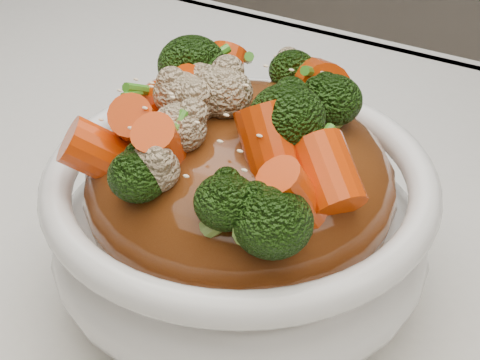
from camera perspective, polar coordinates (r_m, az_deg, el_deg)
The scene contains 8 objects.
tablecloth at distance 0.49m, azimuth 0.78°, elevation -11.04°, with size 1.20×0.80×0.04m, color silver.
bowl at distance 0.45m, azimuth 0.00°, elevation -3.58°, with size 0.23×0.23×0.09m, color white, non-canonical shape.
sauce_base at distance 0.44m, azimuth 0.00°, elevation -0.35°, with size 0.18×0.18×0.10m, color #5D2B0F.
carrots at distance 0.40m, azimuth 0.00°, elevation 7.45°, with size 0.18×0.18×0.05m, color #D53D06, non-canonical shape.
broccoli at distance 0.40m, azimuth 0.00°, elevation 7.31°, with size 0.18×0.18×0.05m, color black, non-canonical shape.
cauliflower at distance 0.40m, azimuth 0.00°, elevation 7.04°, with size 0.18×0.18×0.04m, color tan, non-canonical shape.
scallions at distance 0.40m, azimuth 0.00°, elevation 7.58°, with size 0.14×0.14×0.02m, color #38841E, non-canonical shape.
sesame_seeds at distance 0.40m, azimuth 0.00°, elevation 7.58°, with size 0.17×0.17×0.01m, color beige, non-canonical shape.
Camera 1 is at (0.16, -0.29, 1.08)m, focal length 55.00 mm.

